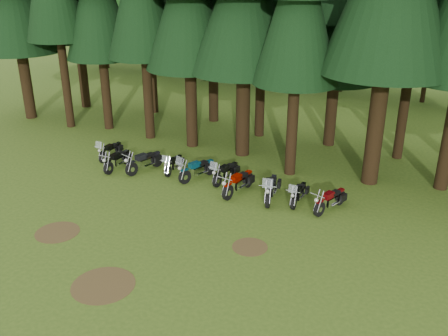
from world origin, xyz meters
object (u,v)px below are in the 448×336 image
(motorcycle_5, at_px, (226,173))
(motorcycle_9, at_px, (330,201))
(motorcycle_2, at_px, (145,162))
(motorcycle_0, at_px, (111,151))
(motorcycle_6, at_px, (238,183))
(motorcycle_3, at_px, (174,164))
(motorcycle_7, at_px, (271,189))
(motorcycle_1, at_px, (118,161))
(motorcycle_4, at_px, (197,170))
(motorcycle_8, at_px, (299,194))

(motorcycle_5, relative_size, motorcycle_9, 1.03)
(motorcycle_2, bearing_deg, motorcycle_0, -177.10)
(motorcycle_2, height_order, motorcycle_6, motorcycle_6)
(motorcycle_0, height_order, motorcycle_3, motorcycle_0)
(motorcycle_6, distance_m, motorcycle_7, 1.64)
(motorcycle_1, relative_size, motorcycle_5, 1.01)
(motorcycle_6, relative_size, motorcycle_7, 1.00)
(motorcycle_4, relative_size, motorcycle_7, 0.96)
(motorcycle_3, height_order, motorcycle_5, motorcycle_5)
(motorcycle_5, bearing_deg, motorcycle_9, -0.11)
(motorcycle_0, bearing_deg, motorcycle_6, -8.70)
(motorcycle_9, bearing_deg, motorcycle_4, -163.55)
(motorcycle_3, bearing_deg, motorcycle_7, -13.60)
(motorcycle_2, height_order, motorcycle_9, motorcycle_2)
(motorcycle_3, relative_size, motorcycle_8, 0.97)
(motorcycle_7, relative_size, motorcycle_9, 1.13)
(motorcycle_2, relative_size, motorcycle_4, 1.01)
(motorcycle_7, bearing_deg, motorcycle_3, 159.68)
(motorcycle_2, bearing_deg, motorcycle_3, 37.95)
(motorcycle_4, relative_size, motorcycle_5, 1.04)
(motorcycle_0, bearing_deg, motorcycle_7, -7.32)
(motorcycle_4, bearing_deg, motorcycle_9, 17.99)
(motorcycle_8, bearing_deg, motorcycle_2, 178.87)
(motorcycle_4, distance_m, motorcycle_8, 5.44)
(motorcycle_2, bearing_deg, motorcycle_4, 21.83)
(motorcycle_6, bearing_deg, motorcycle_0, -177.21)
(motorcycle_3, bearing_deg, motorcycle_4, -15.75)
(motorcycle_5, bearing_deg, motorcycle_8, -1.81)
(motorcycle_5, distance_m, motorcycle_8, 4.07)
(motorcycle_2, bearing_deg, motorcycle_6, 13.27)
(motorcycle_2, xyz_separation_m, motorcycle_8, (8.43, 0.06, -0.07))
(motorcycle_5, relative_size, motorcycle_7, 0.92)
(motorcycle_7, relative_size, motorcycle_8, 1.19)
(motorcycle_8, bearing_deg, motorcycle_4, 175.75)
(motorcycle_0, distance_m, motorcycle_9, 12.64)
(motorcycle_0, height_order, motorcycle_6, motorcycle_0)
(motorcycle_1, distance_m, motorcycle_2, 1.49)
(motorcycle_2, xyz_separation_m, motorcycle_3, (1.43, 0.58, -0.08))
(motorcycle_4, bearing_deg, motorcycle_6, 8.23)
(motorcycle_5, height_order, motorcycle_8, motorcycle_5)
(motorcycle_2, xyz_separation_m, motorcycle_7, (7.18, -0.18, 0.02))
(motorcycle_4, height_order, motorcycle_6, motorcycle_4)
(motorcycle_4, relative_size, motorcycle_9, 1.08)
(motorcycle_0, bearing_deg, motorcycle_2, -15.61)
(motorcycle_5, bearing_deg, motorcycle_7, -10.31)
(motorcycle_2, height_order, motorcycle_7, motorcycle_7)
(motorcycle_1, bearing_deg, motorcycle_4, 7.79)
(motorcycle_7, bearing_deg, motorcycle_9, -9.24)
(motorcycle_0, height_order, motorcycle_5, motorcycle_5)
(motorcycle_3, xyz_separation_m, motorcycle_7, (5.74, -0.76, 0.10))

